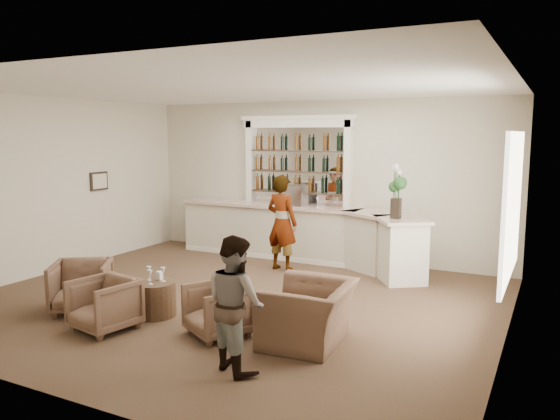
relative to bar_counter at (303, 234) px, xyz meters
The scene contains 19 objects.
ground 3.05m from the bar_counter, 86.88° to the right, with size 8.00×8.00×0.00m, color brown.
room_shell 2.91m from the bar_counter, 81.89° to the right, with size 8.04×7.02×3.32m.
bar_counter is the anchor object (origin of this frame).
back_bar_alcove 1.55m from the bar_counter, 129.15° to the left, with size 2.64×0.25×3.00m.
cocktail_table 4.14m from the bar_counter, 96.39° to the right, with size 0.62×0.62×0.50m, color #4E3622.
sommelier 0.94m from the bar_counter, 92.31° to the right, with size 0.67×0.44×1.85m, color gray.
guest 5.33m from the bar_counter, 73.15° to the right, with size 0.74×0.58×1.52m, color gray.
armchair_left 4.70m from the bar_counter, 109.33° to the right, with size 0.81×0.83×0.76m, color brown.
armchair_center 4.92m from the bar_counter, 97.90° to the right, with size 0.75×0.78×0.71m, color brown.
armchair_right 4.41m from the bar_counter, 79.68° to the right, with size 0.73×0.75×0.68m, color brown.
armchair_far 4.49m from the bar_counter, 64.22° to the right, with size 1.18×1.03×0.77m, color brown.
espresso_machine 0.81m from the bar_counter, behind, with size 0.49×0.41×0.43m, color silver.
flower_vase 2.49m from the bar_counter, 17.82° to the right, with size 0.25×0.25×0.95m.
wine_glass_bar_left 0.74m from the bar_counter, ahead, with size 0.07×0.07×0.21m, color white, non-canonical shape.
wine_glass_bar_right 0.68m from the bar_counter, 149.20° to the left, with size 0.07×0.07×0.21m, color white, non-canonical shape.
wine_glass_tbl_a 4.11m from the bar_counter, 98.10° to the right, with size 0.07×0.07×0.21m, color white, non-canonical shape.
wine_glass_tbl_b 4.03m from the bar_counter, 95.10° to the right, with size 0.07×0.07×0.21m, color white, non-canonical shape.
wine_glass_tbl_c 4.25m from the bar_counter, 95.66° to the right, with size 0.07×0.07×0.21m, color white, non-canonical shape.
napkin_holder 3.99m from the bar_counter, 96.90° to the right, with size 0.08×0.08×0.12m, color white.
Camera 1 is at (4.49, -7.07, 2.62)m, focal length 35.00 mm.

